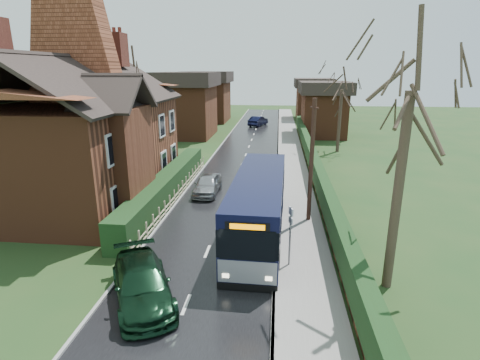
# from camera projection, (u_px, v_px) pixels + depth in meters

# --- Properties ---
(ground) EXTENTS (140.00, 140.00, 0.00)m
(ground) POSITION_uv_depth(u_px,v_px,m) (215.00, 233.00, 18.84)
(ground) COLOR #2D3F1B
(ground) RESTS_ON ground
(road) EXTENTS (6.00, 100.00, 0.02)m
(road) POSITION_uv_depth(u_px,v_px,m) (237.00, 178.00, 28.37)
(road) COLOR black
(road) RESTS_ON ground
(pavement) EXTENTS (2.50, 100.00, 0.14)m
(pavement) POSITION_uv_depth(u_px,v_px,m) (293.00, 179.00, 27.94)
(pavement) COLOR slate
(pavement) RESTS_ON ground
(kerb_right) EXTENTS (0.12, 100.00, 0.14)m
(kerb_right) POSITION_uv_depth(u_px,v_px,m) (277.00, 178.00, 28.06)
(kerb_right) COLOR gray
(kerb_right) RESTS_ON ground
(kerb_left) EXTENTS (0.12, 100.00, 0.10)m
(kerb_left) POSITION_uv_depth(u_px,v_px,m) (197.00, 176.00, 28.66)
(kerb_left) COLOR gray
(kerb_left) RESTS_ON ground
(front_hedge) EXTENTS (1.20, 16.00, 1.60)m
(front_hedge) POSITION_uv_depth(u_px,v_px,m) (167.00, 186.00, 23.76)
(front_hedge) COLOR black
(front_hedge) RESTS_ON ground
(picket_fence) EXTENTS (0.10, 16.00, 0.90)m
(picket_fence) POSITION_uv_depth(u_px,v_px,m) (179.00, 192.00, 23.78)
(picket_fence) COLOR tan
(picket_fence) RESTS_ON ground
(right_wall_hedge) EXTENTS (0.60, 50.00, 1.80)m
(right_wall_hedge) POSITION_uv_depth(u_px,v_px,m) (315.00, 167.00, 27.52)
(right_wall_hedge) COLOR brown
(right_wall_hedge) RESTS_ON ground
(brick_house) EXTENTS (9.30, 14.60, 10.30)m
(brick_house) POSITION_uv_depth(u_px,v_px,m) (86.00, 129.00, 23.00)
(brick_house) COLOR brown
(brick_house) RESTS_ON ground
(bus) EXTENTS (2.57, 10.09, 3.04)m
(bus) POSITION_uv_depth(u_px,v_px,m) (259.00, 207.00, 18.15)
(bus) COLOR black
(bus) RESTS_ON ground
(car_silver) EXTENTS (1.62, 3.81, 1.29)m
(car_silver) POSITION_uv_depth(u_px,v_px,m) (208.00, 184.00, 24.68)
(car_silver) COLOR #A8A9AC
(car_silver) RESTS_ON ground
(car_green) EXTENTS (3.77, 4.96, 1.34)m
(car_green) POSITION_uv_depth(u_px,v_px,m) (142.00, 283.00, 13.22)
(car_green) COLOR black
(car_green) RESTS_ON ground
(car_distant) EXTENTS (2.83, 4.53, 1.41)m
(car_distant) POSITION_uv_depth(u_px,v_px,m) (258.00, 121.00, 54.25)
(car_distant) COLOR black
(car_distant) RESTS_ON ground
(bus_stop_sign) EXTENTS (0.19, 0.40, 2.69)m
(bus_stop_sign) POSITION_uv_depth(u_px,v_px,m) (290.00, 228.00, 15.12)
(bus_stop_sign) COLOR slate
(bus_stop_sign) RESTS_ON ground
(telegraph_pole) EXTENTS (0.39, 0.81, 6.58)m
(telegraph_pole) POSITION_uv_depth(u_px,v_px,m) (311.00, 162.00, 19.34)
(telegraph_pole) COLOR black
(telegraph_pole) RESTS_ON ground
(tree_right_near) EXTENTS (4.81, 4.81, 10.38)m
(tree_right_near) POSITION_uv_depth(u_px,v_px,m) (413.00, 75.00, 12.10)
(tree_right_near) COLOR #3C2F23
(tree_right_near) RESTS_ON ground
(tree_right_far) EXTENTS (4.49, 4.49, 8.67)m
(tree_right_far) POSITION_uv_depth(u_px,v_px,m) (342.00, 85.00, 35.66)
(tree_right_far) COLOR #35271F
(tree_right_far) RESTS_ON ground
(tree_house_side) EXTENTS (4.48, 4.48, 10.18)m
(tree_house_side) POSITION_uv_depth(u_px,v_px,m) (134.00, 74.00, 28.55)
(tree_house_side) COLOR #3B2E22
(tree_house_side) RESTS_ON ground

